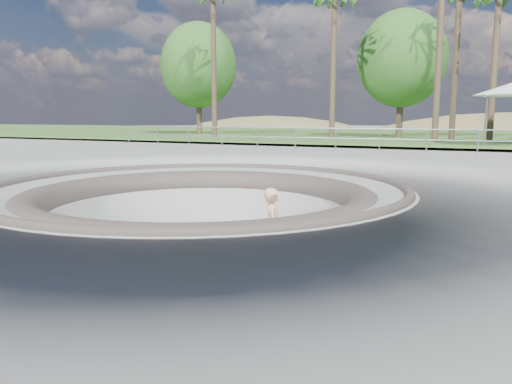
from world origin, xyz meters
TOP-DOWN VIEW (x-y plane):
  - ground at (0.00, 0.00)m, footprint 180.00×180.00m
  - skate_bowl at (0.00, 0.00)m, footprint 14.00×14.00m
  - grass_strip at (0.00, 34.00)m, footprint 180.00×36.00m
  - distant_hills at (3.78, 57.17)m, footprint 103.20×45.00m
  - safety_railing at (0.00, 12.00)m, footprint 25.00×0.06m
  - skateboard at (2.01, -0.04)m, footprint 0.82×0.36m
  - skater at (2.01, -0.04)m, footprint 0.69×0.82m
  - bushy_tree_left at (-15.59, 25.45)m, footprint 6.34×5.76m
  - bushy_tree_mid at (0.55, 25.96)m, footprint 6.13×5.57m

SIDE VIEW (x-z plane):
  - distant_hills at x=3.78m, z-range -21.32..7.28m
  - skateboard at x=2.01m, z-range -1.88..-1.79m
  - skate_bowl at x=0.00m, z-range -3.88..0.22m
  - skater at x=2.01m, z-range -1.82..0.09m
  - ground at x=0.00m, z-range 0.00..0.00m
  - grass_strip at x=0.00m, z-range 0.16..0.28m
  - safety_railing at x=0.00m, z-range 0.18..1.20m
  - bushy_tree_mid at x=0.55m, z-range 1.23..10.07m
  - bushy_tree_left at x=-15.59m, z-range 1.27..10.42m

